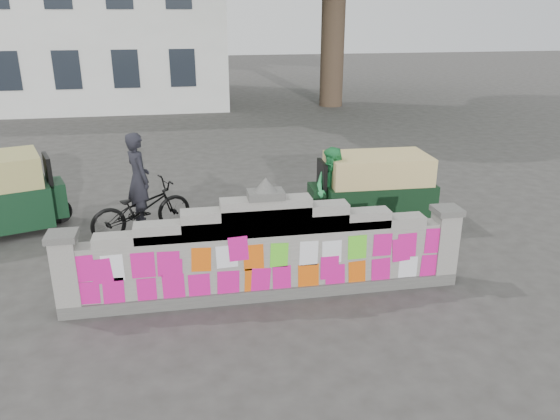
{
  "coord_description": "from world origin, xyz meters",
  "views": [
    {
      "loc": [
        -1.19,
        -7.78,
        4.38
      ],
      "look_at": [
        0.4,
        1.0,
        1.1
      ],
      "focal_mm": 35.0,
      "sensor_mm": 36.0,
      "label": 1
    }
  ],
  "objects_px": {
    "cyclist_bike": "(141,209)",
    "rickshaw_right": "(373,188)",
    "pedestrian": "(333,189)",
    "cyclist_rider": "(140,191)"
  },
  "relations": [
    {
      "from": "cyclist_rider",
      "to": "pedestrian",
      "type": "height_order",
      "value": "cyclist_rider"
    },
    {
      "from": "pedestrian",
      "to": "rickshaw_right",
      "type": "bearing_deg",
      "value": 61.55
    },
    {
      "from": "cyclist_bike",
      "to": "cyclist_rider",
      "type": "xyz_separation_m",
      "value": [
        0.0,
        0.0,
        0.39
      ]
    },
    {
      "from": "cyclist_rider",
      "to": "pedestrian",
      "type": "relative_size",
      "value": 1.08
    },
    {
      "from": "cyclist_rider",
      "to": "rickshaw_right",
      "type": "bearing_deg",
      "value": -116.47
    },
    {
      "from": "rickshaw_right",
      "to": "cyclist_bike",
      "type": "bearing_deg",
      "value": -0.33
    },
    {
      "from": "cyclist_bike",
      "to": "cyclist_rider",
      "type": "bearing_deg",
      "value": -0.0
    },
    {
      "from": "pedestrian",
      "to": "cyclist_bike",
      "type": "bearing_deg",
      "value": -138.21
    },
    {
      "from": "cyclist_bike",
      "to": "rickshaw_right",
      "type": "distance_m",
      "value": 4.91
    },
    {
      "from": "pedestrian",
      "to": "rickshaw_right",
      "type": "xyz_separation_m",
      "value": [
        0.96,
        0.24,
        -0.1
      ]
    }
  ]
}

